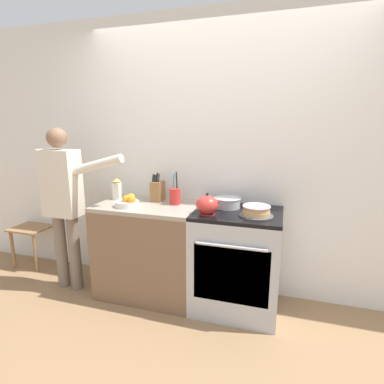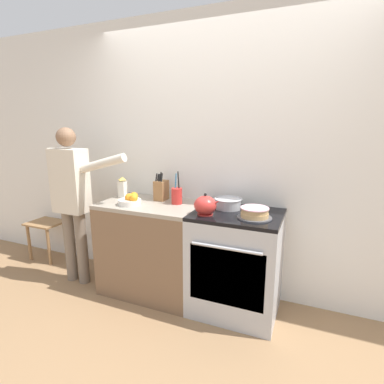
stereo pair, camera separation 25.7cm
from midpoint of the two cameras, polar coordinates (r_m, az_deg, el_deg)
ground_plane at (r=2.73m, az=-1.12°, el=-23.44°), size 16.00×16.00×0.00m
wall_back at (r=2.81m, az=2.69°, el=6.39°), size 8.00×0.04×2.60m
counter_cabinet at (r=2.95m, az=-10.61°, el=-10.70°), size 0.93×0.60×0.89m
stove_range at (r=2.70m, az=5.67°, el=-12.92°), size 0.73×0.63×0.89m
layer_cake at (r=2.42m, az=9.21°, el=-3.68°), size 0.27×0.27×0.09m
tea_kettle at (r=2.43m, az=-0.09°, el=-2.53°), size 0.22×0.18×0.18m
mixing_bowl at (r=2.64m, az=3.99°, el=-2.02°), size 0.24×0.24×0.09m
knife_block at (r=2.89m, az=-9.10°, el=0.21°), size 0.10×0.14×0.27m
utensil_crock at (r=2.75m, az=-5.96°, el=-0.77°), size 0.10×0.10×0.31m
fruit_bowl at (r=2.76m, az=-14.76°, el=-1.77°), size 0.21×0.21×0.11m
milk_carton at (r=3.03m, az=-16.46°, el=0.46°), size 0.07×0.07×0.21m
person_baker at (r=3.13m, az=-25.51°, el=-0.80°), size 0.91×0.20×1.58m
dining_chair at (r=4.03m, az=-28.94°, el=-4.88°), size 0.40×0.40×0.86m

